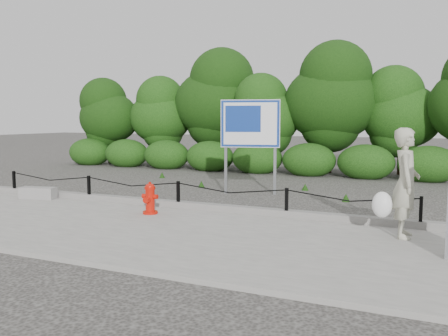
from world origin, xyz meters
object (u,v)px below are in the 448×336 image
at_px(pedestrian, 404,184).
at_px(concrete_block, 38,193).
at_px(advertising_sign, 250,128).
at_px(fire_hydrant, 150,199).

relative_size(pedestrian, concrete_block, 2.06).
xyz_separation_m(concrete_block, advertising_sign, (4.38, 3.25, 1.59)).
height_order(concrete_block, advertising_sign, advertising_sign).
bearing_deg(pedestrian, fire_hydrant, 87.84).
distance_m(pedestrian, concrete_block, 8.57).
bearing_deg(advertising_sign, pedestrian, -55.15).
xyz_separation_m(pedestrian, advertising_sign, (-4.15, 3.62, 0.84)).
bearing_deg(concrete_block, pedestrian, -2.45).
height_order(pedestrian, advertising_sign, advertising_sign).
bearing_deg(fire_hydrant, concrete_block, 169.41).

